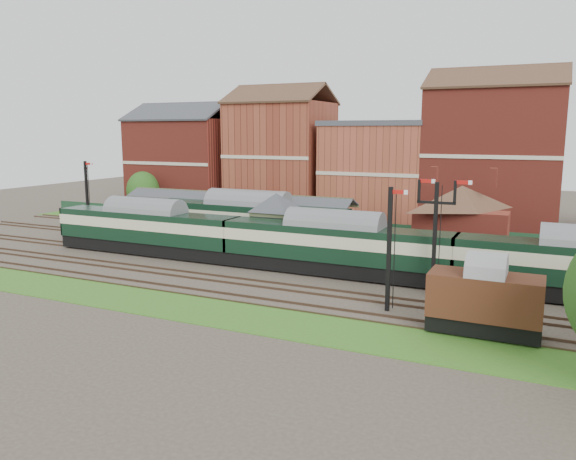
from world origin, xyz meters
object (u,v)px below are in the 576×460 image
at_px(signal_box, 276,224).
at_px(semaphore_bracket, 436,231).
at_px(platform_railcar, 248,221).
at_px(dmu_train, 334,245).
at_px(goods_van_a, 485,299).

xyz_separation_m(signal_box, semaphore_bracket, (15.04, -5.75, 1.44)).
relative_size(semaphore_bracket, platform_railcar, 0.40).
relative_size(dmu_train, platform_railcar, 2.77).
bearing_deg(goods_van_a, dmu_train, 143.88).
distance_m(semaphore_bracket, dmu_train, 8.92).
height_order(signal_box, goods_van_a, signal_box).
height_order(platform_railcar, goods_van_a, platform_railcar).
xyz_separation_m(platform_railcar, goods_van_a, (23.72, -15.50, -0.61)).
bearing_deg(platform_railcar, signal_box, -34.96).
height_order(semaphore_bracket, platform_railcar, semaphore_bracket).
distance_m(dmu_train, platform_railcar, 13.11).
bearing_deg(dmu_train, semaphore_bracket, -16.76).
bearing_deg(semaphore_bracket, dmu_train, 163.24).
xyz_separation_m(signal_box, platform_railcar, (-4.65, 3.25, -0.48)).
height_order(semaphore_bracket, dmu_train, semaphore_bracket).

